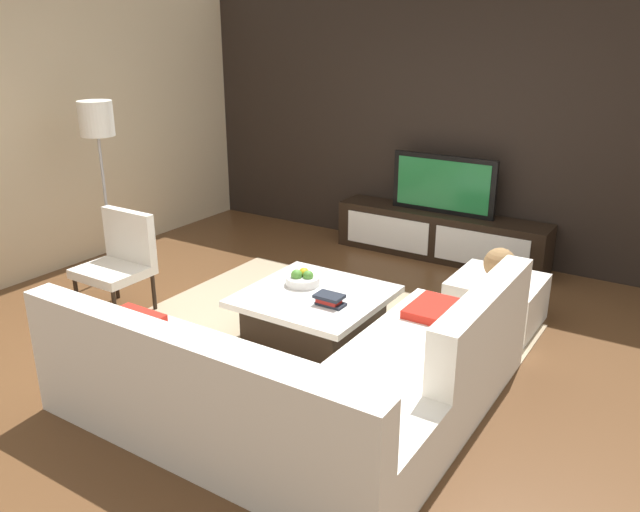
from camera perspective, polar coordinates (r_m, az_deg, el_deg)
name	(u,v)px	position (r m, az deg, el deg)	size (l,w,h in m)	color
ground_plane	(318,345)	(5.06, -0.14, -7.93)	(14.00, 14.00, 0.00)	brown
feature_wall_back	(458,123)	(6.96, 12.24, 11.52)	(6.40, 0.12, 2.80)	black
side_wall_left	(58,129)	(6.95, -22.34, 10.48)	(0.12, 5.20, 2.80)	beige
area_rug	(308,341)	(5.10, -1.10, -7.60)	(3.06, 2.63, 0.01)	tan
media_console	(440,235)	(6.94, 10.65, 1.83)	(2.28, 0.43, 0.50)	black
television	(443,184)	(6.80, 10.95, 6.29)	(1.12, 0.06, 0.61)	black
sectional_couch	(307,383)	(4.01, -1.15, -11.28)	(2.46, 2.27, 0.83)	white
coffee_table	(315,314)	(5.09, -0.48, -5.20)	(1.06, 1.05, 0.38)	black
accent_chair_near	(120,256)	(5.75, -17.39, -0.01)	(0.56, 0.51, 0.87)	black
floor_lamp	(97,131)	(6.35, -19.25, 10.53)	(0.31, 0.31, 1.72)	#A5A5AA
ottoman	(496,301)	(5.53, 15.44, -3.89)	(0.70, 0.70, 0.40)	white
fruit_bowl	(303,279)	(5.17, -1.56, -2.06)	(0.28, 0.28, 0.13)	silver
decorative_ball	(500,264)	(5.40, 15.76, -0.67)	(0.26, 0.26, 0.26)	#997247
book_stack	(330,300)	(4.80, 0.86, -3.92)	(0.23, 0.15, 0.08)	#1E232D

